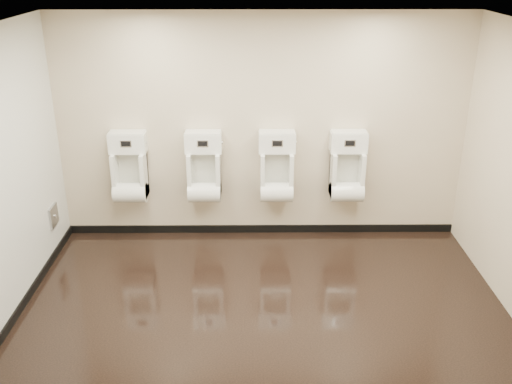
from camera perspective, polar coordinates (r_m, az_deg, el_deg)
ground at (r=6.01m, az=0.78°, el=-11.58°), size 5.00×3.50×0.00m
ceiling at (r=4.98m, az=0.95°, el=15.96°), size 5.00×3.50×0.00m
back_wall at (r=6.99m, az=0.54°, el=6.29°), size 5.00×0.02×2.80m
front_wall at (r=3.78m, az=1.43°, el=-9.17°), size 5.00×0.02×2.80m
skirting_back at (r=7.48m, az=0.51°, el=-3.69°), size 5.00×0.02×0.10m
skirting_left at (r=6.43m, az=-22.38°, el=-10.46°), size 0.02×3.50×0.10m
access_panel at (r=7.20m, az=-19.59°, el=-2.27°), size 0.04×0.25×0.25m
urinal_0 at (r=7.17m, az=-12.52°, el=1.95°), size 0.46×0.34×0.85m
urinal_1 at (r=7.03m, az=-5.20°, el=2.01°), size 0.46×0.34×0.85m
urinal_2 at (r=7.01m, az=2.08°, el=2.04°), size 0.46×0.34×0.85m
urinal_3 at (r=7.11m, az=9.11°, el=2.04°), size 0.46×0.34×0.85m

